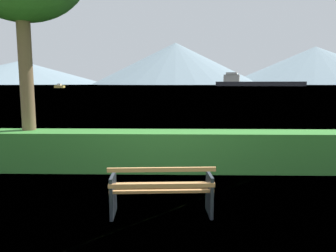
{
  "coord_description": "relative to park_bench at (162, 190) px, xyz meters",
  "views": [
    {
      "loc": [
        0.22,
        -5.02,
        2.13
      ],
      "look_at": [
        0.0,
        4.57,
        0.85
      ],
      "focal_mm": 34.23,
      "sensor_mm": 36.0,
      "label": 1
    }
  ],
  "objects": [
    {
      "name": "park_bench",
      "position": [
        0.0,
        0.0,
        0.0
      ],
      "size": [
        1.68,
        0.67,
        0.87
      ],
      "color": "#A0703F",
      "rests_on": "ground_plane"
    },
    {
      "name": "water_surface",
      "position": [
        -0.0,
        308.04,
        -0.42
      ],
      "size": [
        620.0,
        620.0,
        0.0
      ],
      "primitive_type": "plane",
      "color": "#7A99A8",
      "rests_on": "ground_plane"
    },
    {
      "name": "hedge_row",
      "position": [
        -0.0,
        2.77,
        0.06
      ],
      "size": [
        12.43,
        0.88,
        0.96
      ],
      "primitive_type": "cube",
      "color": "#2D6B28",
      "rests_on": "ground_plane"
    },
    {
      "name": "cargo_ship_large",
      "position": [
        58.78,
        241.37,
        2.48
      ],
      "size": [
        64.98,
        24.69,
        10.37
      ],
      "color": "#232328",
      "rests_on": "water_surface"
    },
    {
      "name": "fishing_boat_near",
      "position": [
        -53.49,
        142.94,
        0.29
      ],
      "size": [
        5.18,
        3.06,
        1.95
      ],
      "color": "gold",
      "rests_on": "water_surface"
    },
    {
      "name": "ground_plane",
      "position": [
        -0.0,
        0.06,
        -0.42
      ],
      "size": [
        1400.0,
        1400.0,
        0.0
      ],
      "primitive_type": "plane",
      "color": "#4C6B33"
    },
    {
      "name": "distant_hills",
      "position": [
        18.1,
        555.89,
        29.69
      ],
      "size": [
        820.66,
        320.62,
        69.43
      ],
      "color": "slate",
      "rests_on": "ground_plane"
    }
  ]
}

